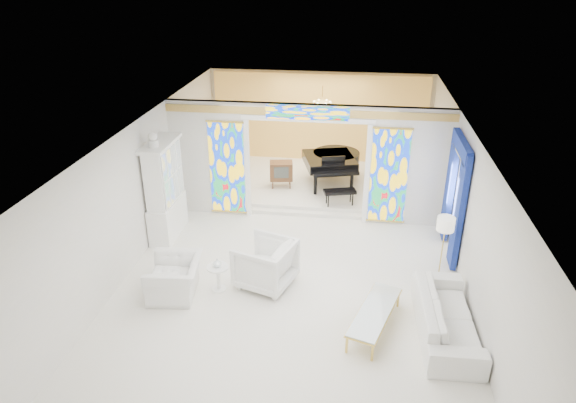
# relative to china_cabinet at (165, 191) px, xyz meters

# --- Properties ---
(floor) EXTENTS (12.00, 12.00, 0.00)m
(floor) POSITION_rel_china_cabinet_xyz_m (3.22, -0.60, -1.17)
(floor) COLOR white
(floor) RESTS_ON ground
(ceiling) EXTENTS (7.00, 12.00, 0.02)m
(ceiling) POSITION_rel_china_cabinet_xyz_m (3.22, -0.60, 1.83)
(ceiling) COLOR white
(ceiling) RESTS_ON wall_back
(wall_back) EXTENTS (7.00, 0.02, 3.00)m
(wall_back) POSITION_rel_china_cabinet_xyz_m (3.22, 5.40, 0.33)
(wall_back) COLOR silver
(wall_back) RESTS_ON floor
(wall_left) EXTENTS (0.02, 12.00, 3.00)m
(wall_left) POSITION_rel_china_cabinet_xyz_m (-0.28, -0.60, 0.33)
(wall_left) COLOR silver
(wall_left) RESTS_ON floor
(wall_right) EXTENTS (0.02, 12.00, 3.00)m
(wall_right) POSITION_rel_china_cabinet_xyz_m (6.72, -0.60, 0.33)
(wall_right) COLOR silver
(wall_right) RESTS_ON floor
(partition_wall) EXTENTS (7.00, 0.22, 3.00)m
(partition_wall) POSITION_rel_china_cabinet_xyz_m (3.22, 1.40, 0.48)
(partition_wall) COLOR silver
(partition_wall) RESTS_ON floor
(stained_glass_left) EXTENTS (0.90, 0.04, 2.40)m
(stained_glass_left) POSITION_rel_china_cabinet_xyz_m (1.19, 1.29, 0.13)
(stained_glass_left) COLOR gold
(stained_glass_left) RESTS_ON partition_wall
(stained_glass_right) EXTENTS (0.90, 0.04, 2.40)m
(stained_glass_right) POSITION_rel_china_cabinet_xyz_m (5.25, 1.29, 0.13)
(stained_glass_right) COLOR gold
(stained_glass_right) RESTS_ON partition_wall
(stained_glass_transom) EXTENTS (2.00, 0.04, 0.34)m
(stained_glass_transom) POSITION_rel_china_cabinet_xyz_m (3.22, 1.29, 1.65)
(stained_glass_transom) COLOR gold
(stained_glass_transom) RESTS_ON partition_wall
(alcove_platform) EXTENTS (6.80, 3.80, 0.18)m
(alcove_platform) POSITION_rel_china_cabinet_xyz_m (3.22, 3.50, -1.08)
(alcove_platform) COLOR white
(alcove_platform) RESTS_ON floor
(gold_curtain_back) EXTENTS (6.70, 0.10, 2.90)m
(gold_curtain_back) POSITION_rel_china_cabinet_xyz_m (3.22, 5.28, 0.33)
(gold_curtain_back) COLOR #F4B755
(gold_curtain_back) RESTS_ON wall_back
(chandelier) EXTENTS (0.48, 0.48, 0.30)m
(chandelier) POSITION_rel_china_cabinet_xyz_m (3.42, 3.40, 1.38)
(chandelier) COLOR gold
(chandelier) RESTS_ON ceiling
(blue_drapes) EXTENTS (0.14, 1.85, 2.65)m
(blue_drapes) POSITION_rel_china_cabinet_xyz_m (6.62, 0.10, 0.41)
(blue_drapes) COLOR navy
(blue_drapes) RESTS_ON wall_right
(china_cabinet) EXTENTS (0.56, 1.46, 2.72)m
(china_cabinet) POSITION_rel_china_cabinet_xyz_m (0.00, 0.00, 0.00)
(china_cabinet) COLOR white
(china_cabinet) RESTS_ON floor
(armchair_left) EXTENTS (1.13, 1.26, 0.74)m
(armchair_left) POSITION_rel_china_cabinet_xyz_m (0.98, -2.36, -0.80)
(armchair_left) COLOR white
(armchair_left) RESTS_ON floor
(armchair_right) EXTENTS (1.36, 1.34, 0.98)m
(armchair_right) POSITION_rel_china_cabinet_xyz_m (2.70, -1.79, -0.68)
(armchair_right) COLOR white
(armchair_right) RESTS_ON floor
(sofa) EXTENTS (1.03, 2.49, 0.72)m
(sofa) POSITION_rel_china_cabinet_xyz_m (6.17, -2.86, -0.81)
(sofa) COLOR white
(sofa) RESTS_ON floor
(side_table) EXTENTS (0.52, 0.52, 0.55)m
(side_table) POSITION_rel_china_cabinet_xyz_m (1.79, -2.11, -0.81)
(side_table) COLOR white
(side_table) RESTS_ON floor
(vase) EXTENTS (0.20, 0.20, 0.18)m
(vase) POSITION_rel_china_cabinet_xyz_m (1.79, -2.11, -0.53)
(vase) COLOR silver
(vase) RESTS_ON side_table
(coffee_table) EXTENTS (1.07, 1.86, 0.40)m
(coffee_table) POSITION_rel_china_cabinet_xyz_m (4.90, -2.91, -0.81)
(coffee_table) COLOR white
(coffee_table) RESTS_ON floor
(floor_lamp) EXTENTS (0.41, 0.41, 1.45)m
(floor_lamp) POSITION_rel_china_cabinet_xyz_m (6.27, -1.12, 0.07)
(floor_lamp) COLOR gold
(floor_lamp) RESTS_ON floor
(grand_piano) EXTENTS (1.87, 2.85, 1.04)m
(grand_piano) POSITION_rel_china_cabinet_xyz_m (3.78, 3.36, -0.29)
(grand_piano) COLOR black
(grand_piano) RESTS_ON alcove_platform
(tv_console) EXTENTS (0.71, 0.54, 0.75)m
(tv_console) POSITION_rel_china_cabinet_xyz_m (2.34, 2.86, -0.50)
(tv_console) COLOR #54311E
(tv_console) RESTS_ON alcove_platform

